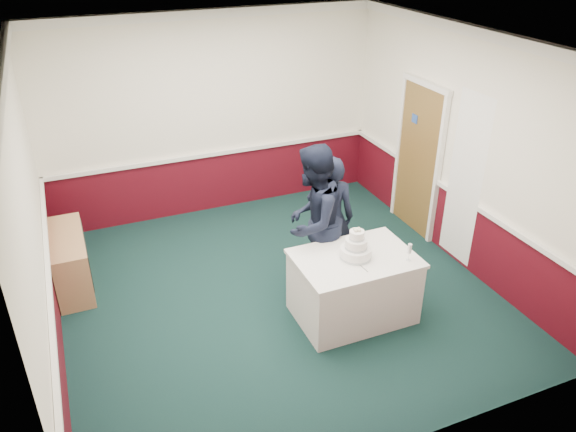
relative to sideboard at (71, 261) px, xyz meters
name	(u,v)px	position (x,y,z in m)	size (l,w,h in m)	color
ground	(277,293)	(2.28, -1.14, -0.35)	(5.00, 5.00, 0.00)	#14312A
room_shell	(263,124)	(2.36, -0.53, 1.62)	(5.00, 5.00, 3.00)	white
sideboard	(71,261)	(0.00, 0.00, 0.00)	(0.41, 1.20, 0.70)	tan
cake_table	(353,286)	(2.91, -1.87, 0.05)	(1.32, 0.92, 0.79)	white
wedding_cake	(356,249)	(2.91, -1.87, 0.55)	(0.35, 0.35, 0.36)	white
cake_knife	(362,267)	(2.88, -2.07, 0.44)	(0.01, 0.22, 0.01)	silver
champagne_flute	(410,250)	(3.41, -2.15, 0.58)	(0.05, 0.05, 0.21)	silver
person_man	(313,222)	(2.70, -1.21, 0.59)	(0.91, 0.71, 1.88)	black
person_woman	(330,217)	(3.06, -0.96, 0.46)	(0.59, 0.39, 1.61)	black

